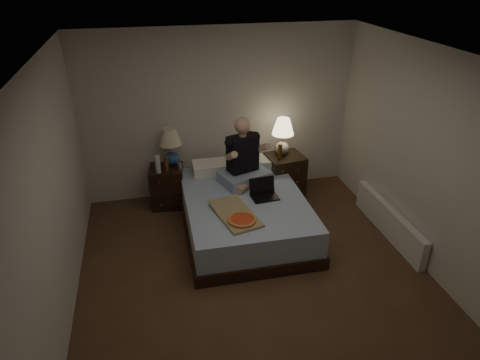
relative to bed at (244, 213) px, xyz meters
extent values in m
cube|color=brown|center=(-0.10, -1.06, -0.26)|extent=(4.00, 4.50, 0.00)
cube|color=white|center=(-0.10, -1.06, 2.24)|extent=(4.00, 4.50, 0.00)
cube|color=silver|center=(-0.10, 1.19, 0.99)|extent=(4.00, 0.00, 2.50)
cube|color=silver|center=(-2.10, -1.06, 0.99)|extent=(0.00, 4.50, 2.50)
cube|color=silver|center=(1.90, -1.06, 0.99)|extent=(0.00, 4.50, 2.50)
cube|color=#577BAF|center=(0.00, 0.00, 0.00)|extent=(1.56, 2.07, 0.51)
cube|color=black|center=(-0.95, 0.89, 0.05)|extent=(0.52, 0.48, 0.61)
cube|color=black|center=(0.80, 0.75, 0.09)|extent=(0.58, 0.54, 0.68)
cylinder|color=silver|center=(-1.06, 0.75, 0.48)|extent=(0.07, 0.07, 0.25)
cylinder|color=#A6A6A1|center=(-0.76, 0.79, 0.41)|extent=(0.07, 0.07, 0.10)
cylinder|color=#5E330D|center=(-0.94, 0.79, 0.47)|extent=(0.06, 0.06, 0.23)
cylinder|color=#5E360D|center=(0.69, 0.69, 0.54)|extent=(0.06, 0.06, 0.23)
cube|color=silver|center=(1.83, -0.54, -0.06)|extent=(0.10, 1.60, 0.40)
camera|label=1|loc=(-1.14, -4.72, 3.06)|focal=32.00mm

